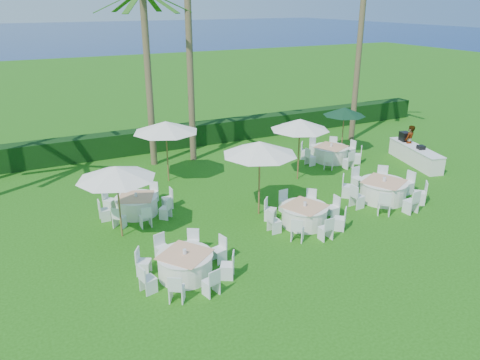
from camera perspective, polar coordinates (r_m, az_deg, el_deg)
The scene contains 18 objects.
ground at distance 16.39m, azimuth 6.00°, elevation -7.09°, with size 120.00×120.00×0.00m, color #20550E.
hedge at distance 26.34m, azimuth -8.04°, elevation 5.23°, with size 34.00×1.00×1.20m, color black.
ocean at distance 114.62m, azimuth -23.46°, elevation 15.61°, with size 260.00×260.00×0.00m, color navy.
banquet_table_a at distance 14.18m, azimuth -6.69°, elevation -10.18°, with size 2.91×2.91×0.89m.
banquet_table_b at distance 17.25m, azimuth 7.86°, elevation -4.22°, with size 2.95×2.95×0.90m.
banquet_table_c at distance 20.01m, azimuth 17.05°, elevation -1.19°, with size 3.32×3.32×1.00m.
banquet_table_d at distance 18.37m, azimuth -12.48°, elevation -2.97°, with size 2.82×2.82×0.87m.
banquet_table_f at distance 24.32m, azimuth 11.01°, elevation 3.21°, with size 3.05×3.05×0.93m.
umbrella_a at distance 16.03m, azimuth -14.89°, elevation 0.87°, with size 2.66×2.66×2.59m.
umbrella_b at distance 17.16m, azimuth 2.42°, elevation 3.91°, with size 2.82×2.82×2.90m.
umbrella_c at distance 20.84m, azimuth -9.06°, elevation 6.43°, with size 2.90×2.90×2.77m.
umbrella_d at distance 20.97m, azimuth 7.32°, elevation 6.74°, with size 2.66×2.66×2.82m.
umbrella_green at distance 25.36m, azimuth 12.62°, elevation 8.15°, with size 2.23×2.23×2.46m.
buffet_table at distance 25.06m, azimuth 20.54°, elevation 2.93°, with size 1.65×3.85×1.34m.
staff_person at distance 25.49m, azimuth 19.89°, elevation 4.32°, with size 0.65×0.43×1.79m, color gray.
palm_b at distance 22.87m, azimuth -11.15°, elevation 12.73°, with size 4.40×4.12×8.17m.
palm_c at distance 23.19m, azimuth -6.20°, elevation 16.04°, with size 4.18×4.39×10.48m.
palm_e at distance 27.54m, azimuth 14.40°, elevation 16.10°, with size 4.38×4.23×10.27m.
Camera 1 is at (-7.95, -12.08, 7.72)m, focal length 35.00 mm.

